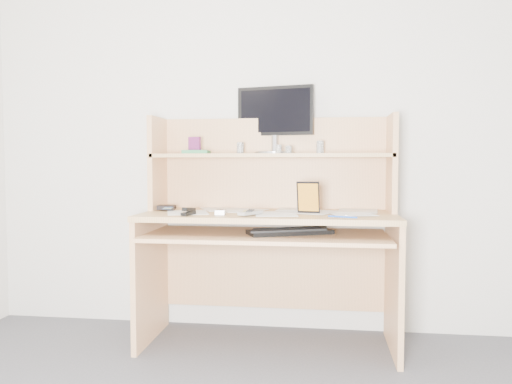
# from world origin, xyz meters

# --- Properties ---
(back_wall) EXTENTS (3.60, 0.04, 2.50)m
(back_wall) POSITION_xyz_m (0.00, 1.80, 1.25)
(back_wall) COLOR beige
(back_wall) RESTS_ON floor
(desk) EXTENTS (1.40, 0.70, 1.30)m
(desk) POSITION_xyz_m (0.00, 1.56, 0.69)
(desk) COLOR tan
(desk) RESTS_ON floor
(paper_clutter) EXTENTS (1.32, 0.54, 0.01)m
(paper_clutter) POSITION_xyz_m (0.00, 1.48, 0.75)
(paper_clutter) COLOR white
(paper_clutter) RESTS_ON desk
(keyboard) EXTENTS (0.47, 0.32, 0.03)m
(keyboard) POSITION_xyz_m (0.13, 1.36, 0.66)
(keyboard) COLOR black
(keyboard) RESTS_ON desk
(tv_remote) EXTENTS (0.12, 0.17, 0.02)m
(tv_remote) POSITION_xyz_m (-0.08, 1.32, 0.76)
(tv_remote) COLOR gray
(tv_remote) RESTS_ON paper_clutter
(flip_phone) EXTENTS (0.06, 0.10, 0.03)m
(flip_phone) POSITION_xyz_m (-0.24, 1.34, 0.77)
(flip_phone) COLOR #BABABD
(flip_phone) RESTS_ON paper_clutter
(stapler) EXTENTS (0.06, 0.12, 0.04)m
(stapler) POSITION_xyz_m (-0.40, 1.29, 0.77)
(stapler) COLOR black
(stapler) RESTS_ON paper_clutter
(wallet) EXTENTS (0.10, 0.09, 0.02)m
(wallet) POSITION_xyz_m (-0.61, 1.54, 0.77)
(wallet) COLOR black
(wallet) RESTS_ON paper_clutter
(sticky_note_pad) EXTENTS (0.07, 0.07, 0.01)m
(sticky_note_pad) POSITION_xyz_m (-0.11, 1.47, 0.75)
(sticky_note_pad) COLOR #D4DB39
(sticky_note_pad) RESTS_ON desk
(digital_camera) EXTENTS (0.10, 0.06, 0.06)m
(digital_camera) POSITION_xyz_m (0.20, 1.58, 0.78)
(digital_camera) COLOR silver
(digital_camera) RESTS_ON paper_clutter
(game_case) EXTENTS (0.12, 0.03, 0.17)m
(game_case) POSITION_xyz_m (0.22, 1.43, 0.84)
(game_case) COLOR black
(game_case) RESTS_ON paper_clutter
(blue_pen) EXTENTS (0.14, 0.06, 0.01)m
(blue_pen) POSITION_xyz_m (0.40, 1.22, 0.76)
(blue_pen) COLOR #1846B6
(blue_pen) RESTS_ON paper_clutter
(card_box) EXTENTS (0.08, 0.04, 0.10)m
(card_box) POSITION_xyz_m (-0.46, 1.62, 1.13)
(card_box) COLOR maroon
(card_box) RESTS_ON desk
(shelf_book) EXTENTS (0.17, 0.22, 0.02)m
(shelf_book) POSITION_xyz_m (-0.44, 1.60, 1.09)
(shelf_book) COLOR #358650
(shelf_book) RESTS_ON desk
(chip_stack_a) EXTENTS (0.05, 0.05, 0.05)m
(chip_stack_a) POSITION_xyz_m (0.04, 1.61, 1.11)
(chip_stack_a) COLOR black
(chip_stack_a) RESTS_ON desk
(chip_stack_b) EXTENTS (0.05, 0.05, 0.07)m
(chip_stack_b) POSITION_xyz_m (-0.19, 1.65, 1.12)
(chip_stack_b) COLOR silver
(chip_stack_b) RESTS_ON desk
(chip_stack_c) EXTENTS (0.04, 0.04, 0.04)m
(chip_stack_c) POSITION_xyz_m (0.10, 1.59, 1.10)
(chip_stack_c) COLOR black
(chip_stack_c) RESTS_ON desk
(chip_stack_d) EXTENTS (0.06, 0.06, 0.08)m
(chip_stack_d) POSITION_xyz_m (0.28, 1.67, 1.12)
(chip_stack_d) COLOR silver
(chip_stack_d) RESTS_ON desk
(monitor) EXTENTS (0.47, 0.24, 0.41)m
(monitor) POSITION_xyz_m (0.01, 1.75, 1.30)
(monitor) COLOR #9B9BA0
(monitor) RESTS_ON desk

